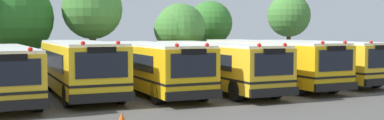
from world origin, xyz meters
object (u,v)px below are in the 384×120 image
object	(u,v)px
school_bus_2	(152,65)
tree_5	(290,16)
school_bus_0	(0,71)
school_bus_1	(80,66)
tree_1	(13,18)
tree_2	(92,10)
traffic_cone	(122,120)
school_bus_4	(268,61)
tree_4	(210,23)
tree_3	(178,29)
school_bus_3	(214,64)
school_bus_5	(318,60)

from	to	relation	value
school_bus_2	tree_5	bearing A→B (deg)	-147.82
school_bus_0	school_bus_1	world-z (taller)	school_bus_1
tree_1	tree_2	size ratio (longest dim) A/B	1.00
school_bus_0	school_bus_2	world-z (taller)	school_bus_2
traffic_cone	tree_1	bearing A→B (deg)	97.11
school_bus_4	tree_4	size ratio (longest dim) A/B	2.11
tree_3	tree_5	bearing A→B (deg)	11.51
school_bus_3	school_bus_4	xyz separation A→B (m)	(3.64, 0.27, 0.03)
school_bus_1	school_bus_5	world-z (taller)	school_bus_1
tree_4	school_bus_4	bearing A→B (deg)	-96.49
school_bus_5	school_bus_2	bearing A→B (deg)	0.03
tree_1	traffic_cone	size ratio (longest dim) A/B	12.84
school_bus_5	tree_2	world-z (taller)	tree_2
school_bus_1	tree_1	world-z (taller)	tree_1
school_bus_0	school_bus_4	xyz separation A→B (m)	(14.25, 0.17, 0.06)
tree_4	tree_5	world-z (taller)	tree_5
school_bus_2	school_bus_3	distance (m)	3.50
school_bus_1	tree_1	xyz separation A→B (m)	(-2.35, 8.80, 2.49)
school_bus_0	tree_5	xyz separation A→B (m)	(22.62, 9.52, 3.01)
school_bus_2	tree_4	bearing A→B (deg)	-130.00
school_bus_0	school_bus_4	bearing A→B (deg)	179.27
tree_2	traffic_cone	distance (m)	16.83
school_bus_5	tree_5	size ratio (longest dim) A/B	1.62
school_bus_3	tree_4	xyz separation A→B (m)	(4.71, 9.66, 2.31)
tree_3	traffic_cone	bearing A→B (deg)	-119.27
school_bus_0	school_bus_5	bearing A→B (deg)	179.16
tree_3	school_bus_4	bearing A→B (deg)	-70.32
school_bus_0	tree_2	xyz separation A→B (m)	(6.02, 8.36, 3.12)
school_bus_1	school_bus_3	distance (m)	7.05
school_bus_0	tree_5	size ratio (longest dim) A/B	1.65
school_bus_2	tree_3	bearing A→B (deg)	-121.47
school_bus_5	tree_2	xyz separation A→B (m)	(-11.85, 8.19, 3.09)
school_bus_1	school_bus_4	size ratio (longest dim) A/B	0.83
school_bus_2	school_bus_5	size ratio (longest dim) A/B	1.04
traffic_cone	tree_5	bearing A→B (deg)	41.70
school_bus_5	traffic_cone	world-z (taller)	school_bus_5
school_bus_3	traffic_cone	size ratio (longest dim) A/B	23.10
school_bus_2	tree_2	xyz separation A→B (m)	(-1.09, 8.46, 3.08)
tree_2	tree_5	xyz separation A→B (m)	(16.59, 1.15, -0.11)
school_bus_0	tree_5	world-z (taller)	tree_5
school_bus_1	school_bus_3	xyz separation A→B (m)	(7.05, -0.33, -0.06)
tree_2	tree_3	bearing A→B (deg)	-10.66
school_bus_4	tree_1	distance (m)	15.96
tree_3	school_bus_5	bearing A→B (deg)	-49.09
school_bus_0	tree_1	distance (m)	9.47
traffic_cone	school_bus_5	bearing A→B (deg)	28.37
school_bus_0	tree_5	distance (m)	24.72
school_bus_5	school_bus_3	bearing A→B (deg)	0.80
school_bus_2	tree_4	distance (m)	12.88
school_bus_5	tree_5	bearing A→B (deg)	-118.34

